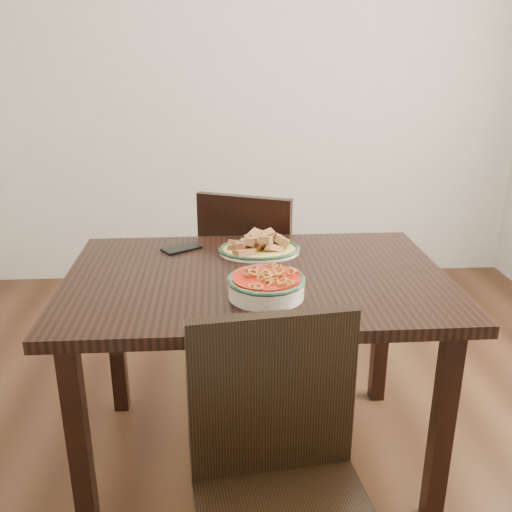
{
  "coord_description": "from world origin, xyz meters",
  "views": [
    {
      "loc": [
        -0.22,
        -1.93,
        1.48
      ],
      "look_at": [
        -0.09,
        -0.11,
        0.81
      ],
      "focal_mm": 40.0,
      "sensor_mm": 36.0,
      "label": 1
    }
  ],
  "objects": [
    {
      "name": "noodle_bowl",
      "position": [
        -0.07,
        -0.31,
        0.79
      ],
      "size": [
        0.25,
        0.25,
        0.08
      ],
      "color": "beige",
      "rests_on": "dining_table"
    },
    {
      "name": "floor",
      "position": [
        0.0,
        0.0,
        0.0
      ],
      "size": [
        3.5,
        3.5,
        0.0
      ],
      "primitive_type": "plane",
      "color": "#331D10",
      "rests_on": "ground"
    },
    {
      "name": "napkin",
      "position": [
        -0.03,
        0.22,
        0.76
      ],
      "size": [
        0.14,
        0.11,
        0.01
      ],
      "primitive_type": "cube",
      "rotation": [
        0.0,
        0.0,
        0.01
      ],
      "color": "maroon",
      "rests_on": "dining_table"
    },
    {
      "name": "chair_near",
      "position": [
        -0.08,
        -0.83,
        0.5
      ],
      "size": [
        0.47,
        0.47,
        0.89
      ],
      "rotation": [
        0.0,
        0.0,
        0.12
      ],
      "color": "black",
      "rests_on": "ground"
    },
    {
      "name": "chair_far",
      "position": [
        -0.07,
        0.52,
        0.5
      ],
      "size": [
        0.55,
        0.55,
        0.89
      ],
      "rotation": [
        0.0,
        0.0,
        2.75
      ],
      "color": "black",
      "rests_on": "ground"
    },
    {
      "name": "dining_table",
      "position": [
        -0.09,
        -0.13,
        0.66
      ],
      "size": [
        1.3,
        0.87,
        0.75
      ],
      "color": "black",
      "rests_on": "ground"
    },
    {
      "name": "fish_plate",
      "position": [
        -0.07,
        0.09,
        0.79
      ],
      "size": [
        0.3,
        0.23,
        0.11
      ],
      "color": "white",
      "rests_on": "dining_table"
    },
    {
      "name": "wall_back",
      "position": [
        0.0,
        1.75,
        1.3
      ],
      "size": [
        3.5,
        0.1,
        2.6
      ],
      "primitive_type": "cube",
      "color": "beige",
      "rests_on": "ground"
    },
    {
      "name": "smartphone",
      "position": [
        -0.36,
        0.15,
        0.76
      ],
      "size": [
        0.16,
        0.14,
        0.01
      ],
      "primitive_type": "cube",
      "rotation": [
        0.0,
        0.0,
        0.57
      ],
      "color": "black",
      "rests_on": "dining_table"
    }
  ]
}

